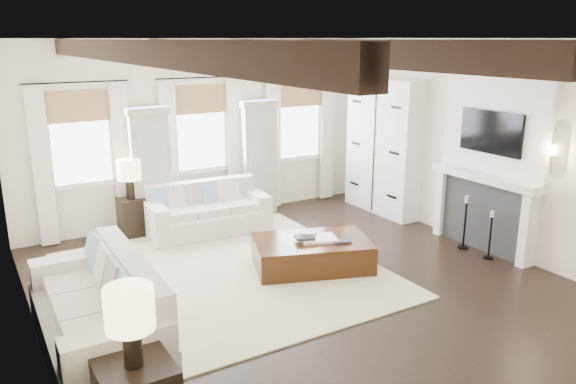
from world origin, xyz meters
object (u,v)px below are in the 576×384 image
ottoman (312,254)px  side_table_back (133,217)px  sofa_back (207,213)px  sofa_left (103,315)px

ottoman → side_table_back: (-1.81, 2.70, 0.11)m
sofa_back → ottoman: (0.69, -2.19, -0.14)m
side_table_back → sofa_left: bearing=-110.6°
sofa_back → sofa_left: sofa_left is taller
ottoman → side_table_back: bearing=143.5°
sofa_left → ottoman: size_ratio=1.44×
sofa_left → side_table_back: 3.65m
sofa_back → sofa_left: bearing=-129.6°
ottoman → side_table_back: 3.25m
ottoman → sofa_left: bearing=-147.3°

